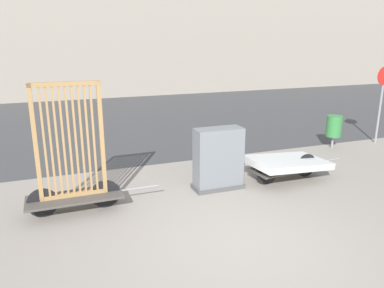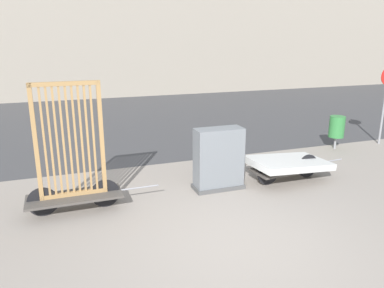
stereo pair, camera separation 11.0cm
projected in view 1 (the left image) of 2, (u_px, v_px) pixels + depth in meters
The scene contains 7 objects.
ground_plane at pixel (237, 243), 5.55m from camera, with size 60.00×60.00×0.00m, color gray.
road_strip at pixel (122, 119), 13.99m from camera, with size 56.00×10.93×0.01m.
bike_cart_with_bedframe at pixel (73, 170), 6.34m from camera, with size 2.31×0.66×2.27m.
bike_cart_with_mattress at pixel (288, 164), 7.92m from camera, with size 2.40×1.15×0.54m.
utility_cabinet at pixel (218, 161), 7.44m from camera, with size 1.01×0.47×1.24m.
trash_bin at pixel (334, 126), 10.19m from camera, with size 0.41×0.41×0.91m.
sign_post at pixel (382, 93), 10.49m from camera, with size 0.52×0.06×2.24m.
Camera 1 is at (-2.37, -4.39, 2.93)m, focal length 35.00 mm.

